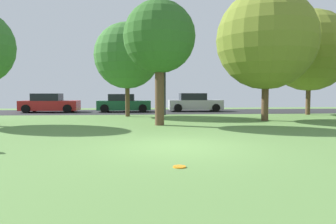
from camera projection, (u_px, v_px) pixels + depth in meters
name	position (u px, v px, depth m)	size (l,w,h in m)	color
ground_plane	(176.00, 146.00, 8.93)	(44.00, 44.00, 0.00)	#5B8442
road_strip	(154.00, 112.00, 24.84)	(44.00, 6.40, 0.01)	#28282B
maple_tree_near	(266.00, 40.00, 16.83)	(5.41, 5.41, 7.12)	brown
maple_tree_far	(159.00, 38.00, 14.46)	(3.38, 3.38, 5.85)	brown
oak_tree_center	(127.00, 56.00, 19.80)	(4.21, 4.21, 6.00)	brown
oak_tree_left	(309.00, 51.00, 21.36)	(5.56, 5.56, 7.21)	brown
frisbee_disc	(179.00, 167.00, 6.45)	(0.27, 0.27, 0.03)	orange
parked_car_red	(50.00, 104.00, 24.19)	(4.35, 2.05, 1.47)	#B21E1E
parked_car_green	(124.00, 104.00, 24.66)	(4.17, 2.04, 1.42)	#195633
parked_car_silver	(195.00, 103.00, 25.40)	(4.35, 2.00, 1.48)	#B7B7BC
street_lamp_post	(165.00, 82.00, 20.97)	(0.14, 0.14, 4.50)	#2D2D33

